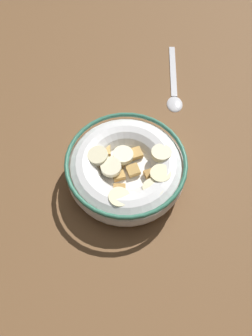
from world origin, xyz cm
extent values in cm
cube|color=brown|center=(0.00, 0.00, -1.00)|extent=(97.17, 97.17, 2.00)
cylinder|color=white|center=(0.00, 0.00, 0.30)|extent=(9.21, 9.21, 0.60)
torus|color=white|center=(0.00, 0.00, 2.47)|extent=(16.75, 16.75, 4.93)
torus|color=#337259|center=(0.00, 0.00, 4.63)|extent=(16.85, 16.85, 0.60)
cylinder|color=white|center=(0.00, 0.00, 2.79)|extent=(13.79, 13.79, 0.40)
cube|color=#AD7F42|center=(1.85, 3.24, 3.40)|extent=(2.05, 2.07, 0.83)
cube|color=#AD7F42|center=(-2.90, 2.29, 3.54)|extent=(1.79, 1.79, 0.75)
cube|color=#AD7F42|center=(5.05, 0.27, 3.55)|extent=(2.19, 2.21, 0.81)
cube|color=tan|center=(1.34, 0.89, 3.28)|extent=(1.68, 1.74, 0.89)
cube|color=#B78947|center=(-4.48, -3.59, 3.45)|extent=(1.80, 1.84, 0.84)
cube|color=#B78947|center=(3.01, -1.45, 3.48)|extent=(2.39, 2.38, 0.91)
cube|color=tan|center=(0.67, -1.03, 3.36)|extent=(2.27, 2.24, 0.91)
cube|color=tan|center=(-0.76, 0.90, 3.54)|extent=(1.79, 1.75, 0.86)
cube|color=#B78947|center=(0.98, -5.76, 3.40)|extent=(2.33, 2.34, 0.83)
cube|color=tan|center=(-1.92, -1.65, 3.51)|extent=(1.85, 1.80, 0.90)
cube|color=tan|center=(2.18, -3.34, 3.54)|extent=(2.01, 2.04, 0.83)
cylinder|color=#F4EABC|center=(3.43, -2.06, 4.60)|extent=(3.10, 3.04, 1.08)
cylinder|color=#F4EABC|center=(-5.11, 0.17, 4.64)|extent=(3.36, 3.41, 1.19)
cylinder|color=beige|center=(-3.94, 3.04, 4.52)|extent=(3.81, 3.82, 0.97)
cylinder|color=beige|center=(2.34, 4.82, 4.49)|extent=(4.02, 3.96, 1.20)
cylinder|color=#F4EABC|center=(-2.35, 4.73, 4.34)|extent=(3.85, 3.84, 0.96)
cylinder|color=#F9EFC6|center=(2.12, 0.47, 4.29)|extent=(3.69, 3.67, 1.04)
cylinder|color=#F9EFC6|center=(-0.38, -1.47, 4.14)|extent=(3.06, 3.05, 0.99)
ellipsoid|color=silver|center=(-11.50, -11.04, 0.40)|extent=(3.48, 3.92, 0.80)
cube|color=silver|center=(-13.73, -18.12, 0.18)|extent=(4.42, 11.33, 0.36)
camera|label=1|loc=(7.28, 25.35, 49.05)|focal=40.64mm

